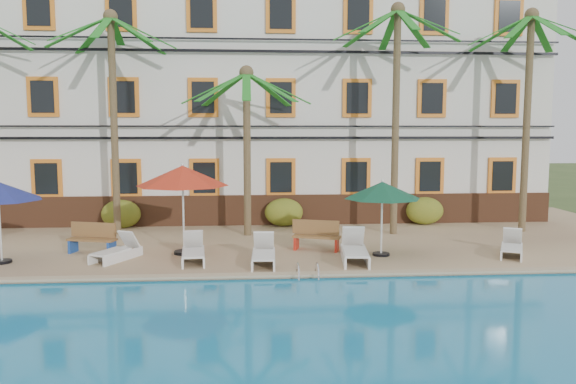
{
  "coord_description": "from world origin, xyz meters",
  "views": [
    {
      "loc": [
        0.2,
        -15.07,
        4.02
      ],
      "look_at": [
        1.5,
        3.0,
        2.0
      ],
      "focal_mm": 35.0,
      "sensor_mm": 36.0,
      "label": 1
    }
  ],
  "objects": [
    {
      "name": "umbrella_red",
      "position": [
        -1.76,
        1.9,
        2.62
      ],
      "size": [
        2.78,
        2.78,
        2.78
      ],
      "color": "black",
      "rests_on": "pool_deck"
    },
    {
      "name": "palm_d",
      "position": [
        5.47,
        4.74,
        5.52
      ],
      "size": [
        4.53,
        4.53,
        8.2
      ],
      "color": "brown",
      "rests_on": "pool_deck"
    },
    {
      "name": "bench_left",
      "position": [
        -4.55,
        2.23,
        0.72
      ],
      "size": [
        1.57,
        0.87,
        0.93
      ],
      "color": "olive",
      "rests_on": "pool_deck"
    },
    {
      "name": "pool_coping",
      "position": [
        0.0,
        -0.9,
        0.28
      ],
      "size": [
        30.0,
        0.35,
        0.06
      ],
      "primitive_type": "cube",
      "color": "tan",
      "rests_on": "pool_deck"
    },
    {
      "name": "shrub_right",
      "position": [
        7.22,
        6.6,
        0.8
      ],
      "size": [
        1.5,
        0.9,
        1.1
      ],
      "primitive_type": "ellipsoid",
      "color": "#1F5317",
      "rests_on": "pool_deck"
    },
    {
      "name": "pool_deck",
      "position": [
        0.0,
        5.0,
        0.12
      ],
      "size": [
        30.0,
        12.0,
        0.25
      ],
      "primitive_type": "cube",
      "color": "tan",
      "rests_on": "ground"
    },
    {
      "name": "shrub_mid",
      "position": [
        1.59,
        6.6,
        0.8
      ],
      "size": [
        1.5,
        0.9,
        1.1
      ],
      "primitive_type": "ellipsoid",
      "color": "#1F5317",
      "rests_on": "pool_deck"
    },
    {
      "name": "palm_b",
      "position": [
        -4.55,
        5.43,
        5.37
      ],
      "size": [
        4.53,
        4.53,
        7.95
      ],
      "color": "brown",
      "rests_on": "pool_deck"
    },
    {
      "name": "ground",
      "position": [
        0.0,
        0.0,
        0.0
      ],
      "size": [
        100.0,
        100.0,
        0.0
      ],
      "primitive_type": "plane",
      "color": "#384C23",
      "rests_on": "ground"
    },
    {
      "name": "umbrella_green",
      "position": [
        4.18,
        1.26,
        2.21
      ],
      "size": [
        2.3,
        2.3,
        2.3
      ],
      "color": "black",
      "rests_on": "pool_deck"
    },
    {
      "name": "palm_c",
      "position": [
        0.18,
        4.83,
        4.22
      ],
      "size": [
        4.53,
        4.53,
        5.99
      ],
      "color": "brown",
      "rests_on": "pool_deck"
    },
    {
      "name": "pool_ladder",
      "position": [
        1.71,
        -1.0,
        0.25
      ],
      "size": [
        0.54,
        0.74,
        0.74
      ],
      "color": "silver",
      "rests_on": "ground"
    },
    {
      "name": "bench_right",
      "position": [
        2.35,
        2.19,
        0.72
      ],
      "size": [
        1.57,
        0.92,
        0.93
      ],
      "color": "olive",
      "rests_on": "pool_deck"
    },
    {
      "name": "palm_e",
      "position": [
        10.39,
        4.9,
        5.47
      ],
      "size": [
        4.53,
        4.53,
        8.11
      ],
      "color": "brown",
      "rests_on": "pool_deck"
    },
    {
      "name": "lounger_e",
      "position": [
        3.24,
        0.58,
        0.56
      ],
      "size": [
        0.93,
        2.06,
        0.94
      ],
      "color": "silver",
      "rests_on": "pool_deck"
    },
    {
      "name": "lounger_f",
      "position": [
        8.1,
        0.95,
        0.51
      ],
      "size": [
        1.28,
        1.75,
        0.79
      ],
      "color": "silver",
      "rests_on": "pool_deck"
    },
    {
      "name": "lounger_c",
      "position": [
        -1.39,
        0.89,
        0.52
      ],
      "size": [
        0.79,
        1.82,
        0.84
      ],
      "color": "silver",
      "rests_on": "pool_deck"
    },
    {
      "name": "lounger_b",
      "position": [
        -3.62,
        1.25,
        0.51
      ],
      "size": [
        1.31,
        1.75,
        0.79
      ],
      "color": "silver",
      "rests_on": "pool_deck"
    },
    {
      "name": "lounger_d",
      "position": [
        0.62,
        0.44,
        0.53
      ],
      "size": [
        0.72,
        1.83,
        0.85
      ],
      "color": "silver",
      "rests_on": "pool_deck"
    },
    {
      "name": "shrub_left",
      "position": [
        -4.67,
        6.6,
        0.8
      ],
      "size": [
        1.5,
        0.9,
        1.1
      ],
      "primitive_type": "ellipsoid",
      "color": "#1F5317",
      "rests_on": "pool_deck"
    },
    {
      "name": "hotel_building",
      "position": [
        0.0,
        9.98,
        5.37
      ],
      "size": [
        25.4,
        6.44,
        10.22
      ],
      "color": "silver",
      "rests_on": "pool_deck"
    }
  ]
}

